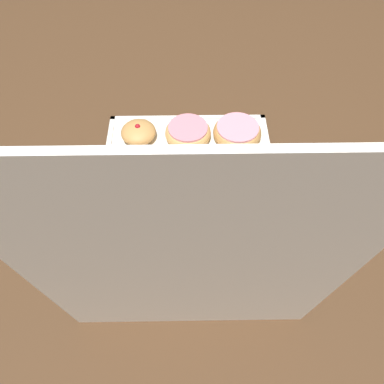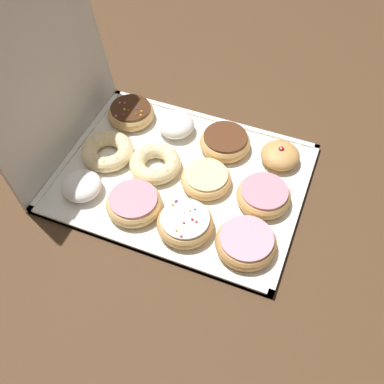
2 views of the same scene
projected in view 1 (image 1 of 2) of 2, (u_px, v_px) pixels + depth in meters
name	position (u px, v px, depth m)	size (l,w,h in m)	color
ground_plane	(190.00, 200.00, 0.87)	(3.00, 3.00, 0.00)	#4C331E
donut_box	(190.00, 199.00, 0.87)	(0.41, 0.53, 0.01)	white
box_lid_open	(192.00, 274.00, 0.48)	(0.41, 0.53, 0.01)	white
pink_frosted_donut_0	(238.00, 132.00, 0.96)	(0.12, 0.12, 0.04)	tan
pink_frosted_donut_1	(187.00, 132.00, 0.96)	(0.11, 0.11, 0.04)	tan
jelly_filled_donut_2	(139.00, 132.00, 0.96)	(0.09, 0.09, 0.05)	tan
sprinkle_donut_3	(244.00, 170.00, 0.89)	(0.11, 0.11, 0.04)	tan
glazed_ring_donut_4	(190.00, 173.00, 0.89)	(0.11, 0.11, 0.03)	#E5B770
chocolate_frosted_donut_5	(139.00, 172.00, 0.88)	(0.12, 0.12, 0.04)	tan
pink_frosted_donut_6	(246.00, 213.00, 0.82)	(0.12, 0.12, 0.04)	#E5B770
cruller_donut_7	(190.00, 216.00, 0.81)	(0.12, 0.12, 0.04)	beige
powdered_filled_donut_8	(130.00, 217.00, 0.81)	(0.09, 0.09, 0.05)	white
powdered_filled_donut_9	(252.00, 266.00, 0.74)	(0.09, 0.09, 0.04)	white
cruller_donut_10	(194.00, 266.00, 0.74)	(0.12, 0.12, 0.04)	beige
sprinkle_donut_11	(125.00, 270.00, 0.74)	(0.11, 0.11, 0.04)	tan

